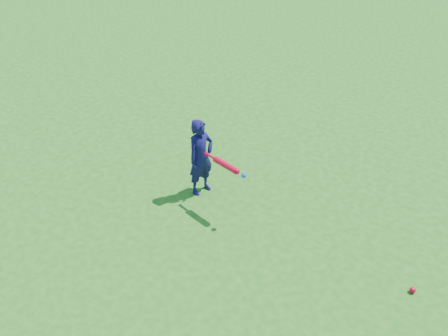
# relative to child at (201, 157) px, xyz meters

# --- Properties ---
(ground) EXTENTS (80.00, 80.00, 0.00)m
(ground) POSITION_rel_child_xyz_m (-0.48, -0.44, -0.61)
(ground) COLOR #1F6518
(ground) RESTS_ON ground
(child) EXTENTS (0.37, 0.49, 1.21)m
(child) POSITION_rel_child_xyz_m (0.00, 0.00, 0.00)
(child) COLOR #140F48
(child) RESTS_ON ground
(ground_ball_red) EXTENTS (0.08, 0.08, 0.08)m
(ground_ball_red) POSITION_rel_child_xyz_m (3.31, -0.14, -0.57)
(ground_ball_red) COLOR red
(ground_ball_red) RESTS_ON ground
(bat_swing) EXTENTS (0.80, 0.21, 0.09)m
(bat_swing) POSITION_rel_child_xyz_m (0.60, -0.17, 0.17)
(bat_swing) COLOR red
(bat_swing) RESTS_ON ground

